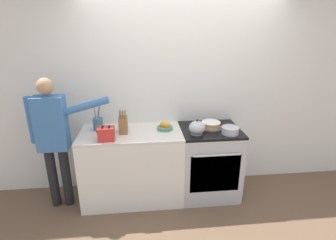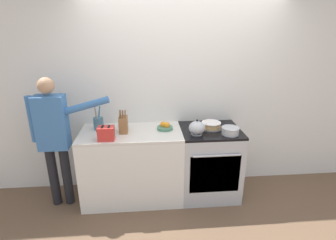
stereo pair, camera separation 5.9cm
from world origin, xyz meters
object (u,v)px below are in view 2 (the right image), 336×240
at_px(toaster, 106,133).
at_px(stove_range, 209,162).
at_px(mixing_bowl, 230,131).
at_px(utensil_crock, 99,123).
at_px(layer_cake, 211,125).
at_px(knife_block, 123,124).
at_px(fruit_bowl, 165,127).
at_px(tea_kettle, 197,128).
at_px(person_baker, 54,133).

bearing_deg(toaster, stove_range, 9.75).
bearing_deg(mixing_bowl, utensil_crock, 169.11).
bearing_deg(layer_cake, knife_block, -178.36).
relative_size(knife_block, fruit_bowl, 1.49).
bearing_deg(knife_block, toaster, -129.12).
distance_m(knife_block, toaster, 0.28).
bearing_deg(stove_range, mixing_bowl, -43.18).
xyz_separation_m(layer_cake, mixing_bowl, (0.18, -0.21, 0.01)).
bearing_deg(layer_cake, fruit_bowl, 178.22).
xyz_separation_m(mixing_bowl, knife_block, (-1.27, 0.18, 0.06)).
distance_m(tea_kettle, toaster, 1.05).
relative_size(layer_cake, toaster, 1.49).
relative_size(layer_cake, fruit_bowl, 1.51).
bearing_deg(mixing_bowl, knife_block, 171.86).
relative_size(stove_range, mixing_bowl, 4.32).
bearing_deg(knife_block, layer_cake, 1.64).
xyz_separation_m(tea_kettle, person_baker, (-1.67, 0.08, -0.04)).
relative_size(utensil_crock, toaster, 1.67).
bearing_deg(stove_range, toaster, -170.25).
distance_m(mixing_bowl, fruit_bowl, 0.79).
height_order(stove_range, layer_cake, layer_cake).
height_order(layer_cake, person_baker, person_baker).
height_order(stove_range, knife_block, knife_block).
xyz_separation_m(utensil_crock, person_baker, (-0.48, -0.19, -0.04)).
xyz_separation_m(mixing_bowl, utensil_crock, (-1.58, 0.30, 0.04)).
bearing_deg(tea_kettle, stove_range, 35.19).
relative_size(tea_kettle, toaster, 1.18).
bearing_deg(toaster, person_baker, 165.99).
height_order(tea_kettle, utensil_crock, utensil_crock).
relative_size(knife_block, person_baker, 0.18).
bearing_deg(layer_cake, utensil_crock, 176.25).
distance_m(mixing_bowl, knife_block, 1.28).
relative_size(knife_block, toaster, 1.47).
xyz_separation_m(layer_cake, fruit_bowl, (-0.58, 0.02, -0.01)).
xyz_separation_m(toaster, person_baker, (-0.62, 0.15, -0.04)).
height_order(tea_kettle, knife_block, knife_block).
bearing_deg(fruit_bowl, mixing_bowl, -16.87).
bearing_deg(person_baker, toaster, -2.60).
xyz_separation_m(knife_block, utensil_crock, (-0.31, 0.12, -0.02)).
bearing_deg(fruit_bowl, tea_kettle, -27.98).
xyz_separation_m(tea_kettle, knife_block, (-0.87, 0.15, 0.02)).
distance_m(layer_cake, fruit_bowl, 0.58).
height_order(fruit_bowl, person_baker, person_baker).
relative_size(toaster, person_baker, 0.12).
height_order(knife_block, person_baker, person_baker).
bearing_deg(knife_block, tea_kettle, -9.44).
relative_size(stove_range, tea_kettle, 3.95).
distance_m(utensil_crock, person_baker, 0.52).
distance_m(mixing_bowl, person_baker, 2.07).
distance_m(stove_range, toaster, 1.38).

